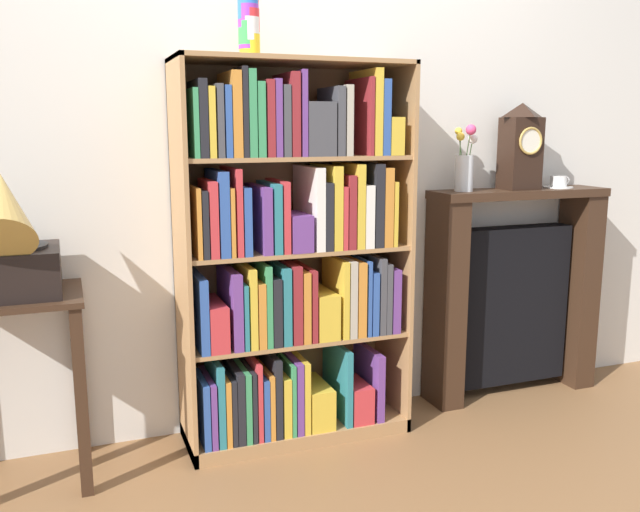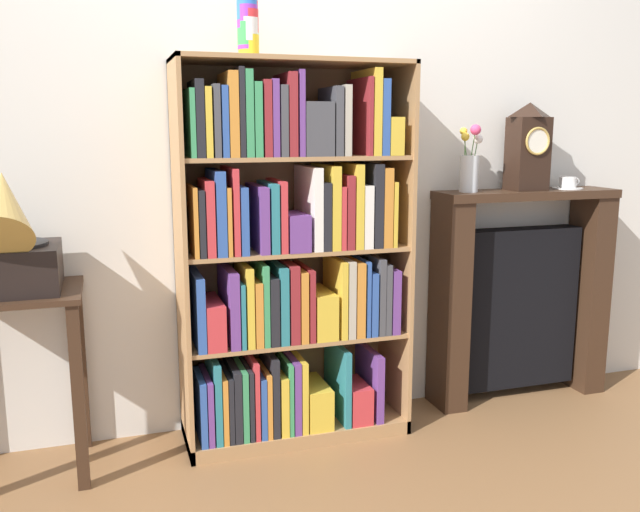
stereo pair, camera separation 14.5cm
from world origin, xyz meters
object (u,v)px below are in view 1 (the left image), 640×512
Objects in this scene: gramophone at (5,243)px; flower_vase at (465,166)px; fireplace_mantel at (512,294)px; side_table_left at (16,351)px; cup_stack at (249,27)px; mantel_clock at (521,146)px; bookshelf at (291,266)px; teacup_with_saucer at (559,183)px.

flower_vase is (1.97, 0.14, 0.23)m from gramophone.
side_table_left is at bearing -177.17° from fireplace_mantel.
cup_stack reaches higher than flower_vase.
gramophone is 2.33m from fireplace_mantel.
mantel_clock reaches higher than fireplace_mantel.
bookshelf is at bearing 3.55° from gramophone.
teacup_with_saucer is (0.55, 0.00, -0.10)m from flower_vase.
bookshelf is 2.18× the size of side_table_left.
flower_vase is (1.97, 0.09, 0.64)m from side_table_left.
fireplace_mantel is at bearing 4.04° from gramophone.
fireplace_mantel is at bearing 64.41° from mantel_clock.
flower_vase is at bearing 3.37° from cup_stack.
gramophone reaches higher than side_table_left.
mantel_clock is (-0.01, -0.02, 0.74)m from fireplace_mantel.
fireplace_mantel is (2.28, 0.11, -0.01)m from side_table_left.
cup_stack reaches higher than mantel_clock.
bookshelf is at bearing 0.99° from side_table_left.
cup_stack is at bearing 175.60° from bookshelf.
gramophone is 2.52m from teacup_with_saucer.
teacup_with_saucer is (0.23, -0.02, 0.55)m from fireplace_mantel.
teacup_with_saucer is at bearing 3.27° from gramophone.
side_table_left is at bearing 90.00° from gramophone.
gramophone is 3.61× the size of teacup_with_saucer.
bookshelf reaches higher than flower_vase.
bookshelf is 0.97m from flower_vase.
cup_stack is 1.21m from gramophone.
cup_stack reaches higher than gramophone.
flower_vase reaches higher than teacup_with_saucer.
mantel_clock is (1.35, 0.06, -0.47)m from cup_stack.
gramophone is at bearing -90.00° from side_table_left.
fireplace_mantel is 0.60m from teacup_with_saucer.
cup_stack is at bearing 1.93° from side_table_left.
teacup_with_saucer is at bearing 2.17° from side_table_left.
mantel_clock is at bearing -115.59° from fireplace_mantel.
gramophone is 1.28× the size of mantel_clock.
fireplace_mantel is at bearing 3.43° from cup_stack.
flower_vase is (-0.32, -0.02, 0.65)m from fireplace_mantel.
fireplace_mantel is (1.20, 0.09, -0.25)m from bookshelf.
fireplace_mantel is at bearing 3.63° from flower_vase.
gramophone is at bearing -176.73° from teacup_with_saucer.
mantel_clock reaches higher than gramophone.
side_table_left is 2.39m from mantel_clock.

